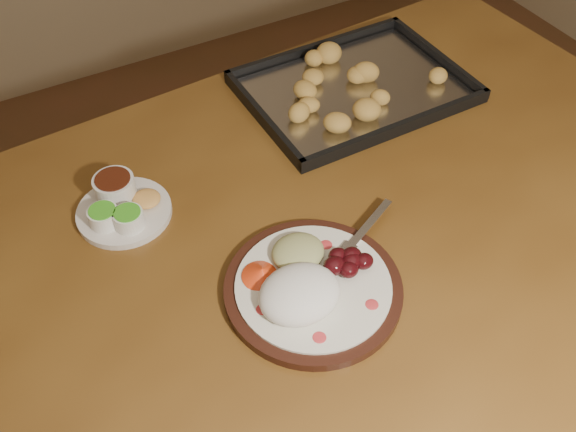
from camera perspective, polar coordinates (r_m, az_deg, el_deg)
dining_table at (r=1.08m, az=1.26°, el=-5.03°), size 1.56×1.00×0.75m
dinner_plate at (r=0.92m, az=1.89°, el=-6.12°), size 0.32×0.26×0.06m
condiment_saucer at (r=1.05m, az=-14.63°, el=0.94°), size 0.15×0.15×0.05m
baking_tray at (r=1.27m, az=5.89°, el=11.40°), size 0.42×0.31×0.04m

